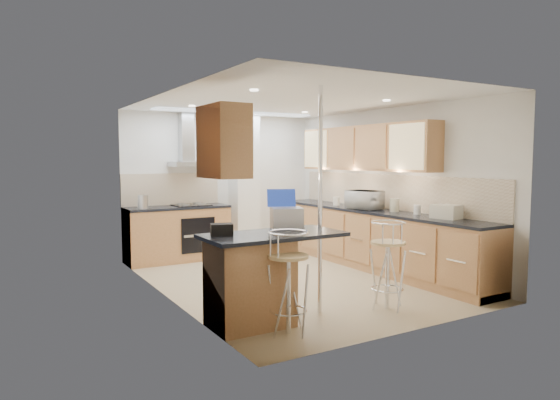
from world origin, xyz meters
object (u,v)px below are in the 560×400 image
bar_stool_near (288,282)px  laptop (287,218)px  microwave (365,200)px  bar_stool_end (388,265)px  bread_bin (446,212)px

bar_stool_near → laptop: bearing=66.8°
microwave → bar_stool_end: (-1.19, -1.83, -0.56)m
bar_stool_near → bar_stool_end: bearing=11.8°
laptop → bread_bin: laptop is taller
microwave → bar_stool_near: size_ratio=0.52×
laptop → bread_bin: bearing=17.0°
microwave → laptop: (-2.24, -1.34, -0.01)m
bar_stool_near → bar_stool_end: size_ratio=1.01×
bar_stool_near → microwave: bearing=43.7°
microwave → bar_stool_near: (-2.59, -1.95, -0.55)m
bar_stool_near → bread_bin: (2.74, 0.47, 0.50)m
bar_stool_end → bread_bin: 1.47m
bread_bin → microwave: bearing=83.1°
laptop → bar_stool_near: bearing=-99.5°
laptop → microwave: bearing=51.3°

